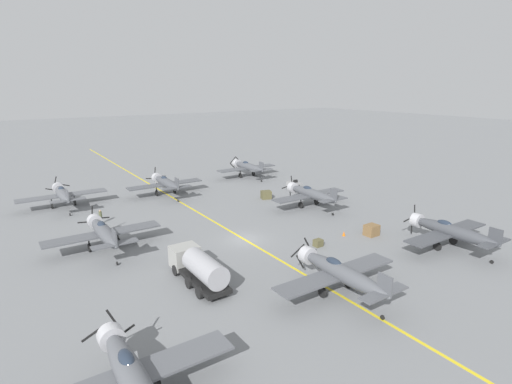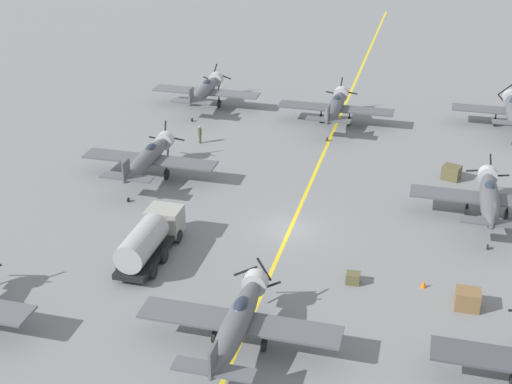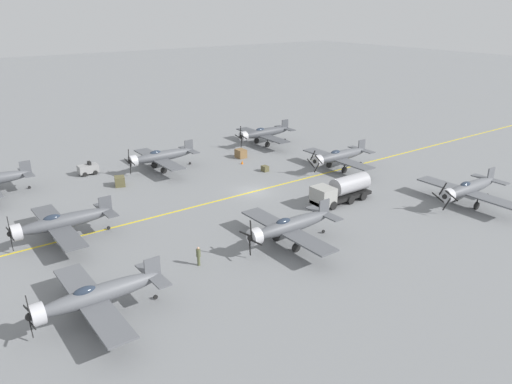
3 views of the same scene
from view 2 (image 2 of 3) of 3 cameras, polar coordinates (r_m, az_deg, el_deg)
ground_plane at (r=54.66m, az=2.72°, el=-3.05°), size 400.00×400.00×0.00m
taxiway_stripe at (r=54.66m, az=2.72°, el=-3.05°), size 0.30×160.00×0.01m
airplane_far_center at (r=74.75m, az=6.36°, el=6.80°), size 12.00×9.98×3.80m
airplane_mid_right at (r=57.92m, az=18.16°, el=-0.41°), size 12.00×9.98×3.79m
airplane_far_left at (r=79.64m, az=-4.11°, el=8.13°), size 12.00×9.98×3.74m
airplane_near_center at (r=41.53m, az=-1.49°, el=-10.31°), size 12.00×9.98×3.65m
airplane_mid_left at (r=62.64m, az=-8.64°, el=2.71°), size 12.00×9.98×3.80m
fuel_tanker at (r=51.02m, az=-8.49°, el=-3.69°), size 2.68×8.00×2.98m
ground_crew_walking at (r=70.19m, az=-4.53°, el=4.67°), size 0.39×0.39×1.80m
supply_crate_by_tanker at (r=47.61m, az=16.57°, el=-8.23°), size 1.57×1.31×1.29m
supply_crate_mid_lane at (r=48.61m, az=7.77°, el=-6.84°), size 0.97×0.82×0.78m
supply_crate_outboard at (r=64.81m, az=15.37°, el=1.51°), size 1.80×1.64×1.24m
traffic_cone at (r=49.08m, az=13.26°, el=-7.17°), size 0.36×0.36×0.55m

